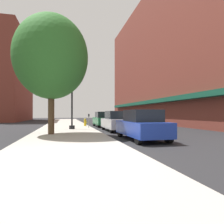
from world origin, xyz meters
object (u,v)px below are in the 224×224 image
fire_hydrant (85,122)px  parking_meter_near (89,119)px  car_blue (142,125)px  lamppost (72,93)px  car_green (103,119)px  car_silver (116,121)px  tree_near (51,57)px

fire_hydrant → parking_meter_near: 2.77m
parking_meter_near → car_blue: car_blue is taller
lamppost → parking_meter_near: (1.61, 1.27, -2.25)m
fire_hydrant → car_blue: size_ratio=0.18×
car_green → car_silver: bearing=-88.0°
car_silver → car_green: size_ratio=1.00×
fire_hydrant → car_silver: (2.03, -5.57, 0.29)m
car_green → car_blue: bearing=-88.0°
lamppost → car_blue: 8.37m
parking_meter_near → car_green: (1.95, 2.97, -0.14)m
lamppost → car_green: 6.03m
parking_meter_near → car_silver: car_silver is taller
parking_meter_near → tree_near: 7.40m
lamppost → parking_meter_near: lamppost is taller
car_green → fire_hydrant: bearing=-171.3°
tree_near → car_silver: 7.06m
lamppost → car_green: (3.56, 4.24, -2.39)m
fire_hydrant → car_green: car_green is taller
fire_hydrant → car_green: bearing=6.7°
lamppost → car_blue: lamppost is taller
car_blue → car_silver: 5.62m
parking_meter_near → car_green: car_green is taller
fire_hydrant → car_silver: car_silver is taller
lamppost → car_silver: lamppost is taller
car_silver → car_blue: bearing=-91.1°
car_silver → parking_meter_near: bearing=123.4°
car_blue → car_green: (0.00, 11.43, 0.00)m
fire_hydrant → car_silver: size_ratio=0.18×
fire_hydrant → lamppost: bearing=-110.9°
parking_meter_near → tree_near: size_ratio=0.17×
parking_meter_near → tree_near: (-3.06, -5.28, 4.19)m
fire_hydrant → car_blue: car_blue is taller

